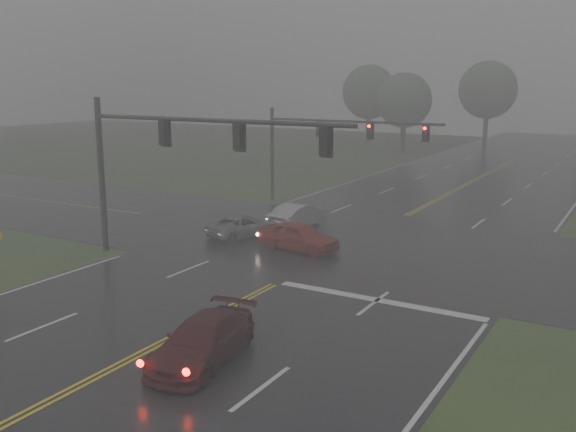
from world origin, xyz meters
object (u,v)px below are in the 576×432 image
Objects in this scene: car_grey at (245,236)px; sedan_silver at (299,227)px; sedan_maroon at (203,362)px; sedan_red at (299,251)px; signal_gantry_near at (167,149)px; signal_gantry_far at (321,138)px.

sedan_silver is at bearing -93.92° from car_grey.
sedan_maroon is 1.07× the size of car_grey.
signal_gantry_near is (-4.19, -4.81, 5.34)m from sedan_red.
sedan_maroon is 12.48m from signal_gantry_near.
signal_gantry_near reaches higher than sedan_maroon.
sedan_red is 8.32m from signal_gantry_near.
sedan_silver is (-2.54, 4.52, 0.00)m from sedan_red.
car_grey is (-7.82, 13.89, 0.00)m from sedan_maroon.
sedan_red is at bearing -67.84° from signal_gantry_far.
sedan_silver is 3.70m from car_grey.
signal_gantry_far is at bearing 26.92° from sedan_red.
signal_gantry_far is at bearing 100.68° from sedan_maroon.
sedan_red reaches higher than car_grey.
sedan_silver is 10.88m from signal_gantry_near.
signal_gantry_near is (-0.17, -5.93, 5.34)m from car_grey.
sedan_silver is 0.31× the size of signal_gantry_near.
car_grey is 11.08m from signal_gantry_far.
sedan_red is at bearing 48.97° from signal_gantry_near.
signal_gantry_far is (-0.54, 10.07, 4.60)m from car_grey.
sedan_maroon is 0.34× the size of signal_gantry_near.
sedan_red reaches higher than sedan_silver.
sedan_maroon is at bearing 139.00° from car_grey.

